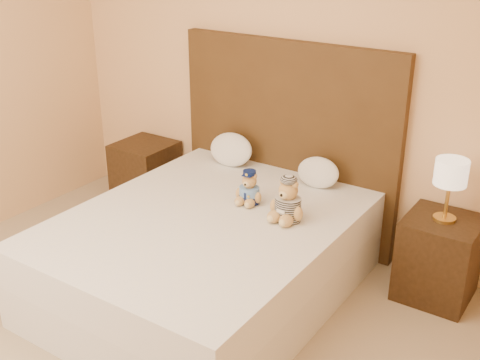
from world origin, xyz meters
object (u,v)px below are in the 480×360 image
Objects in this scene: bed at (207,255)px; nightstand_right at (438,258)px; pillow_right at (318,171)px; pillow_left at (231,148)px; teddy_police at (249,187)px; lamp at (451,175)px; nightstand_left at (146,174)px; teddy_prisoner at (288,200)px.

bed is 1.48m from nightstand_right.
pillow_left is at bearing 180.00° from pillow_right.
bed is 8.84× the size of teddy_police.
lamp is 1.64m from pillow_left.
pillow_left is 1.18× the size of pillow_right.
pillow_left reaches higher than teddy_police.
nightstand_right is 0.98m from pillow_right.
nightstand_right is at bearing 0.00° from lamp.
teddy_police is at bearing -157.48° from nightstand_right.
lamp is at bearing 180.00° from nightstand_right.
pillow_right is (-0.90, 0.03, 0.38)m from nightstand_right.
nightstand_left is 1.77× the size of pillow_right.
teddy_police reaches higher than nightstand_left.
pillow_left is (-0.49, 0.50, 0.02)m from teddy_police.
teddy_police is at bearing -115.82° from pillow_right.
pillow_left is (-1.63, 0.03, 0.40)m from nightstand_right.
nightstand_left is 2.43× the size of teddy_police.
nightstand_left and nightstand_right have the same top height.
teddy_police is 0.71m from pillow_left.
bed is 6.43× the size of pillow_right.
teddy_police is (0.11, 0.33, 0.39)m from bed.
nightstand_left is at bearing -178.93° from pillow_right.
teddy_police reaches higher than pillow_right.
lamp is 1.10× the size of pillow_left.
lamp is (-0.00, 0.00, 0.57)m from nightstand_right.
teddy_prisoner is at bearing -16.94° from teddy_police.
nightstand_left is at bearing 180.00° from nightstand_right.
lamp is 1.77× the size of teddy_police.
nightstand_left is at bearing 167.13° from teddy_prisoner.
lamp reaches higher than nightstand_left.
bed is 0.66m from teddy_prisoner.
pillow_right is at bearing 1.07° from nightstand_left.
nightstand_left is at bearing 180.00° from lamp.
nightstand_left is at bearing 147.38° from bed.
nightstand_left is 1.51× the size of pillow_left.
bed is 1.00m from pillow_left.
pillow_left is at bearing 1.98° from nightstand_left.
pillow_right is (-0.90, 0.03, -0.19)m from lamp.
pillow_right reaches higher than nightstand_left.
bed is at bearing -113.08° from pillow_right.
nightstand_left is 1.00× the size of nightstand_right.
nightstand_right is at bearing 17.80° from teddy_police.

